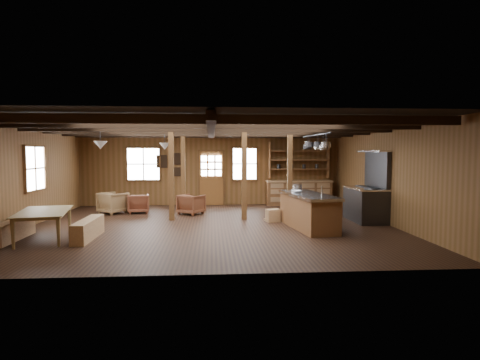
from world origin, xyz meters
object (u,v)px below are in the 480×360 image
object	(u,v)px
armchair_a	(138,203)
armchair_b	(191,204)
kitchen_island	(308,211)
armchair_c	(113,203)
commercial_range	(367,199)
dining_table	(46,225)

from	to	relation	value
armchair_a	armchair_b	distance (m)	1.86
armchair_a	armchair_b	size ratio (longest dim) A/B	0.97
kitchen_island	armchair_c	distance (m)	6.64
kitchen_island	commercial_range	size ratio (longest dim) A/B	1.23
commercial_range	armchair_c	size ratio (longest dim) A/B	2.65
commercial_range	dining_table	xyz separation A→B (m)	(-8.54, -1.93, -0.33)
armchair_c	kitchen_island	bearing A→B (deg)	-169.45
kitchen_island	dining_table	world-z (taller)	kitchen_island
kitchen_island	commercial_range	world-z (taller)	commercial_range
armchair_b	armchair_c	distance (m)	2.64
kitchen_island	commercial_range	distance (m)	2.28
dining_table	armchair_a	bearing A→B (deg)	-31.07
kitchen_island	armchair_b	world-z (taller)	kitchen_island
commercial_range	armchair_b	xyz separation A→B (m)	(-5.31, 1.69, -0.34)
armchair_b	armchair_c	world-z (taller)	armchair_c
commercial_range	armchair_c	world-z (taller)	commercial_range
armchair_b	armchair_c	bearing A→B (deg)	26.60
kitchen_island	armchair_a	xyz separation A→B (m)	(-5.09, 3.12, -0.16)
armchair_a	armchair_c	bearing A→B (deg)	-5.09
commercial_range	armchair_c	bearing A→B (deg)	165.58
armchair_a	armchair_c	xyz separation A→B (m)	(-0.81, -0.08, 0.04)
armchair_a	commercial_range	bearing A→B (deg)	152.80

